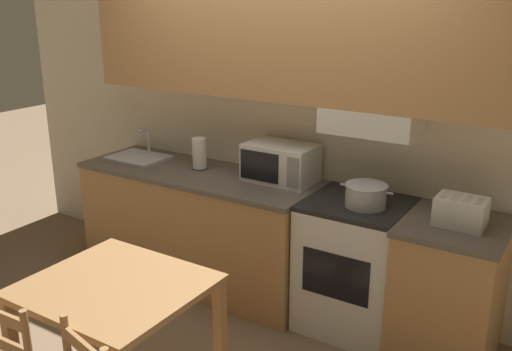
{
  "coord_description": "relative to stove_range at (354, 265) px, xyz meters",
  "views": [
    {
      "loc": [
        1.95,
        -3.57,
        2.18
      ],
      "look_at": [
        0.05,
        -0.58,
        1.05
      ],
      "focal_mm": 40.0,
      "sensor_mm": 36.0,
      "label": 1
    }
  ],
  "objects": [
    {
      "name": "dining_table",
      "position": [
        -0.7,
        -1.46,
        0.2
      ],
      "size": [
        0.87,
        0.79,
        0.77
      ],
      "color": "#9E7042",
      "rests_on": "ground_plane"
    },
    {
      "name": "wall_back",
      "position": [
        -0.64,
        0.24,
        1.1
      ],
      "size": [
        5.54,
        0.38,
        2.55
      ],
      "color": "silver",
      "rests_on": "ground_plane"
    },
    {
      "name": "toaster",
      "position": [
        0.65,
        -0.04,
        0.53
      ],
      "size": [
        0.29,
        0.21,
        0.17
      ],
      "color": "silver",
      "rests_on": "lower_counter_right_stub"
    },
    {
      "name": "paper_towel_roll",
      "position": [
        -1.32,
        0.04,
        0.57
      ],
      "size": [
        0.12,
        0.12,
        0.24
      ],
      "color": "black",
      "rests_on": "lower_counter_main"
    },
    {
      "name": "stove_range",
      "position": [
        0.0,
        0.0,
        0.0
      ],
      "size": [
        0.64,
        0.62,
        0.9
      ],
      "color": "silver",
      "rests_on": "ground_plane"
    },
    {
      "name": "microwave",
      "position": [
        -0.65,
        0.12,
        0.58
      ],
      "size": [
        0.5,
        0.33,
        0.27
      ],
      "color": "silver",
      "rests_on": "lower_counter_main"
    },
    {
      "name": "lower_counter_main",
      "position": [
        -1.28,
        -0.02,
        0.0
      ],
      "size": [
        1.91,
        0.68,
        0.9
      ],
      "color": "tan",
      "rests_on": "ground_plane"
    },
    {
      "name": "cooking_pot",
      "position": [
        0.07,
        -0.04,
        0.53
      ],
      "size": [
        0.35,
        0.27,
        0.15
      ],
      "color": "#B7BABF",
      "rests_on": "stove_range"
    },
    {
      "name": "sink_basin",
      "position": [
        -1.9,
        -0.02,
        0.47
      ],
      "size": [
        0.45,
        0.36,
        0.24
      ],
      "color": "#B7BABF",
      "rests_on": "lower_counter_main"
    },
    {
      "name": "ground_plane",
      "position": [
        -0.66,
        0.31,
        -0.45
      ],
      "size": [
        16.0,
        16.0,
        0.0
      ],
      "primitive_type": "plane",
      "color": "#7F664C"
    },
    {
      "name": "lower_counter_right_stub",
      "position": [
        0.63,
        -0.02,
        0.0
      ],
      "size": [
        0.6,
        0.68,
        0.9
      ],
      "color": "tan",
      "rests_on": "ground_plane"
    }
  ]
}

